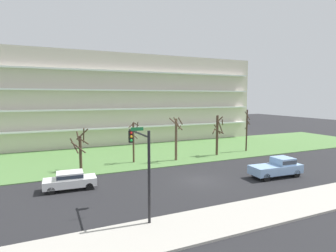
{
  "coord_description": "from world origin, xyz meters",
  "views": [
    {
      "loc": [
        -13.24,
        -22.15,
        8.09
      ],
      "look_at": [
        -0.74,
        6.0,
        4.79
      ],
      "focal_mm": 29.09,
      "sensor_mm": 36.0,
      "label": 1
    }
  ],
  "objects": [
    {
      "name": "tree_right",
      "position": [
        8.04,
        8.95,
        3.09
      ],
      "size": [
        1.88,
        1.79,
        5.57
      ],
      "color": "#4C3828",
      "rests_on": "ground"
    },
    {
      "name": "tree_far_left",
      "position": [
        -10.12,
        8.57,
        2.42
      ],
      "size": [
        2.03,
        2.03,
        4.72
      ],
      "color": "#423023",
      "rests_on": "ground"
    },
    {
      "name": "ground",
      "position": [
        0.0,
        0.0,
        0.0
      ],
      "size": [
        160.0,
        160.0,
        0.0
      ],
      "primitive_type": "plane",
      "color": "#232326"
    },
    {
      "name": "apartment_building",
      "position": [
        0.0,
        27.59,
        7.64
      ],
      "size": [
        47.84,
        12.14,
        15.28
      ],
      "color": "beige",
      "rests_on": "ground"
    },
    {
      "name": "traffic_signal_mast",
      "position": [
        -7.63,
        -5.14,
        4.09
      ],
      "size": [
        0.9,
        4.38,
        6.03
      ],
      "color": "black",
      "rests_on": "ground"
    },
    {
      "name": "pickup_blue_center_left",
      "position": [
        7.86,
        -2.01,
        1.02
      ],
      "size": [
        5.5,
        2.3,
        1.95
      ],
      "rotation": [
        0.0,
        0.0,
        -0.06
      ],
      "color": "#8CB2E0",
      "rests_on": "ground"
    },
    {
      "name": "grass_lawn_strip",
      "position": [
        0.0,
        14.0,
        0.04
      ],
      "size": [
        80.0,
        16.0,
        0.08
      ],
      "primitive_type": "cube",
      "color": "#547F42",
      "rests_on": "ground"
    },
    {
      "name": "tree_far_right",
      "position": [
        13.61,
        9.59,
        3.27
      ],
      "size": [
        0.98,
        0.98,
        6.22
      ],
      "color": "#423023",
      "rests_on": "ground"
    },
    {
      "name": "tree_left",
      "position": [
        -3.77,
        9.56,
        2.8
      ],
      "size": [
        1.34,
        1.34,
        5.13
      ],
      "color": "#4C3828",
      "rests_on": "ground"
    },
    {
      "name": "sidewalk_curb_near",
      "position": [
        0.0,
        -8.0,
        0.07
      ],
      "size": [
        80.0,
        4.0,
        0.15
      ],
      "primitive_type": "cube",
      "color": "#ADA89E",
      "rests_on": "ground"
    },
    {
      "name": "tree_center",
      "position": [
        1.48,
        8.41,
        3.08
      ],
      "size": [
        2.05,
        1.55,
        5.61
      ],
      "color": "brown",
      "rests_on": "ground"
    },
    {
      "name": "sedan_white_near_left",
      "position": [
        -11.69,
        2.5,
        0.87
      ],
      "size": [
        4.47,
        1.99,
        1.57
      ],
      "rotation": [
        0.0,
        0.0,
        3.1
      ],
      "color": "white",
      "rests_on": "ground"
    }
  ]
}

